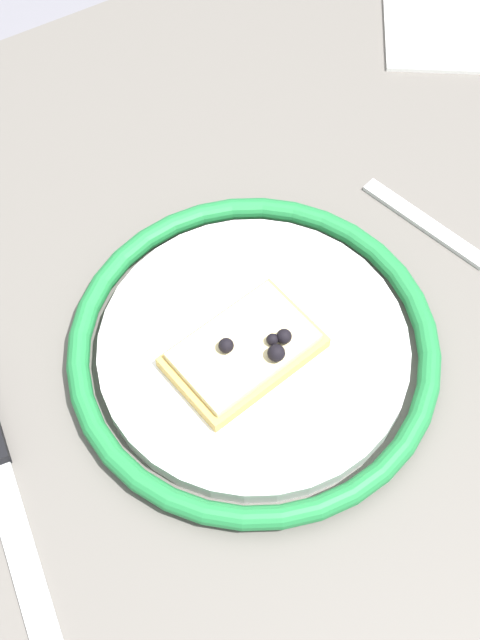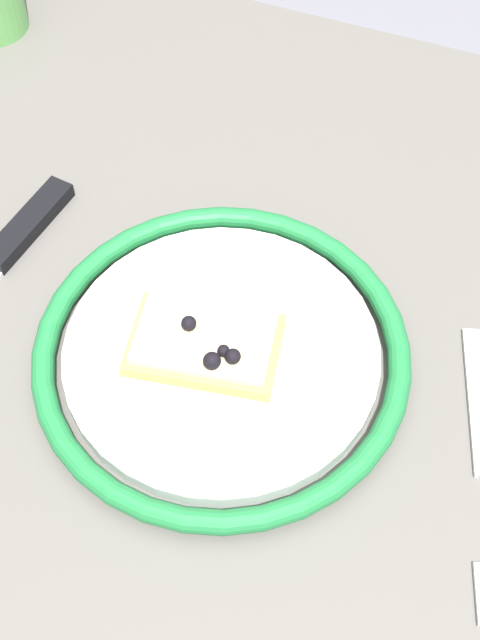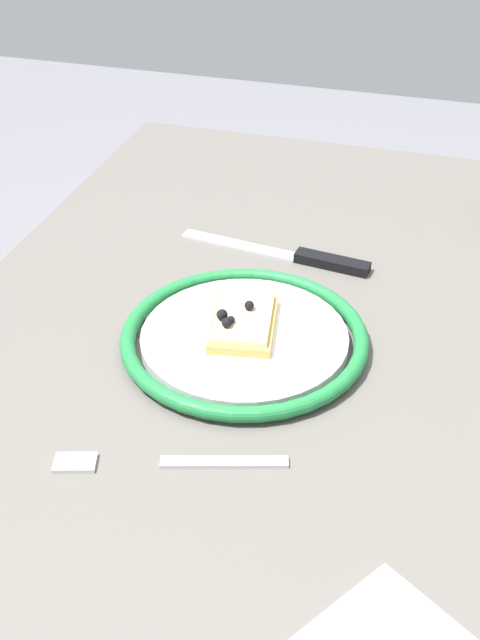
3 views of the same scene
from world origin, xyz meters
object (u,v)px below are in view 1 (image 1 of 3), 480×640
at_px(dining_table, 250,390).
at_px(plate, 254,348).
at_px(fork, 477,259).
at_px(napkin, 466,14).
at_px(pizza_slice_near, 245,350).

xyz_separation_m(dining_table, plate, (0.01, 0.03, 0.12)).
distance_m(plate, fork, 0.18).
distance_m(plate, napkin, 0.39).
distance_m(dining_table, plate, 0.13).
bearing_deg(napkin, pizza_slice_near, 30.57).
bearing_deg(pizza_slice_near, napkin, -149.43).
bearing_deg(pizza_slice_near, dining_table, -128.29).
relative_size(plate, fork, 1.29).
distance_m(pizza_slice_near, fork, 0.19).
xyz_separation_m(dining_table, fork, (-0.17, 0.04, 0.12)).
height_order(pizza_slice_near, fork, pizza_slice_near).
relative_size(plate, pizza_slice_near, 2.35).
bearing_deg(plate, napkin, -149.25).
height_order(plate, pizza_slice_near, pizza_slice_near).
relative_size(dining_table, fork, 5.64).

